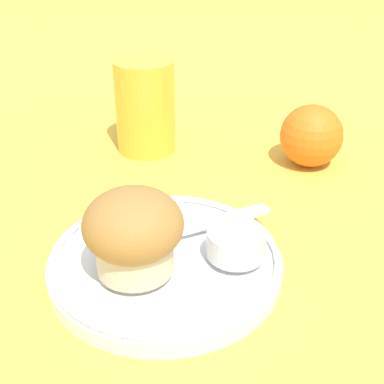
% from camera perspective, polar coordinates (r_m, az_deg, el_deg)
% --- Properties ---
extents(ground_plane, '(3.00, 3.00, 0.00)m').
position_cam_1_polar(ground_plane, '(0.48, -1.67, -7.40)').
color(ground_plane, gold).
extents(plate, '(0.20, 0.20, 0.02)m').
position_cam_1_polar(plate, '(0.46, -2.87, -7.48)').
color(plate, white).
rests_on(plate, ground_plane).
extents(muffin, '(0.08, 0.08, 0.07)m').
position_cam_1_polar(muffin, '(0.42, -6.26, -4.25)').
color(muffin, beige).
rests_on(muffin, plate).
extents(cream_ramekin, '(0.05, 0.05, 0.02)m').
position_cam_1_polar(cream_ramekin, '(0.45, 4.74, -5.35)').
color(cream_ramekin, silver).
rests_on(cream_ramekin, plate).
extents(berry_pair, '(0.03, 0.01, 0.01)m').
position_cam_1_polar(berry_pair, '(0.48, -4.84, -3.79)').
color(berry_pair, '#4C194C').
rests_on(berry_pair, plate).
extents(butter_knife, '(0.15, 0.10, 0.00)m').
position_cam_1_polar(butter_knife, '(0.48, -0.48, -3.89)').
color(butter_knife, silver).
rests_on(butter_knife, plate).
extents(orange_fruit, '(0.07, 0.07, 0.07)m').
position_cam_1_polar(orange_fruit, '(0.64, 12.61, 5.88)').
color(orange_fruit, orange).
rests_on(orange_fruit, ground_plane).
extents(juice_glass, '(0.07, 0.07, 0.11)m').
position_cam_1_polar(juice_glass, '(0.66, -5.01, 9.10)').
color(juice_glass, gold).
rests_on(juice_glass, ground_plane).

